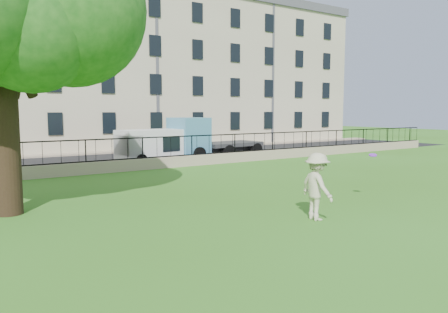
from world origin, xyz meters
TOP-DOWN VIEW (x-y plane):
  - ground at (0.00, 0.00)m, footprint 120.00×120.00m
  - retaining_wall at (0.00, 12.00)m, footprint 50.00×0.40m
  - iron_railing at (0.00, 12.00)m, footprint 50.00×0.05m
  - street at (0.00, 16.70)m, footprint 60.00×9.00m
  - sidewalk at (0.00, 21.90)m, footprint 60.00×1.40m
  - building_row at (0.00, 27.57)m, footprint 56.40×10.40m
  - man at (-0.20, -0.73)m, footprint 0.90×1.35m
  - frisbee at (3.25, -0.00)m, footprint 0.33×0.34m
  - white_van at (2.00, 14.41)m, footprint 4.95×2.38m
  - blue_truck at (6.50, 14.86)m, footprint 6.60×2.90m

SIDE VIEW (x-z plane):
  - ground at x=0.00m, z-range 0.00..0.00m
  - street at x=0.00m, z-range 0.00..0.01m
  - sidewalk at x=0.00m, z-range 0.00..0.12m
  - retaining_wall at x=0.00m, z-range 0.00..0.60m
  - man at x=-0.20m, z-range 0.00..1.94m
  - white_van at x=2.00m, z-range 0.00..2.00m
  - iron_railing at x=0.00m, z-range 0.59..1.72m
  - blue_truck at x=6.50m, z-range 0.00..2.69m
  - frisbee at x=3.25m, z-range 1.56..1.68m
  - building_row at x=0.00m, z-range 0.02..13.82m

